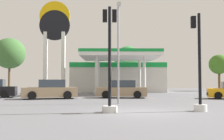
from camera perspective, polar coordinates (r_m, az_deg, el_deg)
name	(u,v)px	position (r m, az deg, el deg)	size (l,w,h in m)	color
ground_plane	(140,112)	(12.13, 6.11, -9.10)	(90.00, 90.00, 0.00)	slate
gas_station	(118,75)	(34.59, 1.30, -1.09)	(12.45, 12.87, 4.64)	beige
station_pole_sign	(55,36)	(31.87, -12.47, 7.38)	(3.61, 0.56, 10.99)	white
car_1	(123,90)	(22.39, 2.32, -4.37)	(4.40, 2.31, 1.51)	black
car_3	(50,90)	(21.70, -13.44, -4.31)	(4.65, 2.88, 1.55)	black
traffic_signal_0	(110,71)	(11.79, -0.52, -0.30)	(0.70, 0.71, 4.81)	silver
traffic_signal_1	(199,77)	(12.91, 18.52, -1.50)	(0.63, 0.66, 4.63)	silver
tree_0	(10,53)	(42.93, -21.52, 3.40)	(4.79, 4.79, 8.08)	brown
tree_1	(128,61)	(40.21, 3.49, 2.05)	(4.06, 4.06, 6.88)	brown
tree_2	(219,65)	(42.61, 22.39, 1.11)	(2.99, 2.99, 5.49)	brown
corner_streetlamp	(118,44)	(16.32, 1.41, 5.73)	(0.24, 1.48, 6.12)	gray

